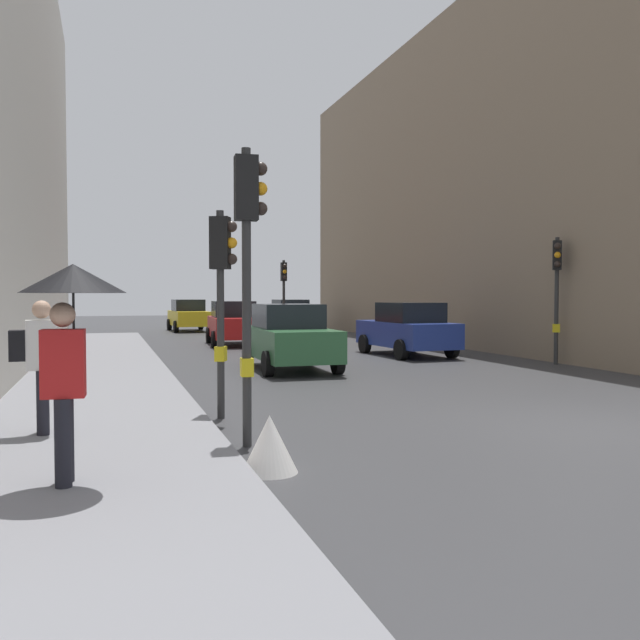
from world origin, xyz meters
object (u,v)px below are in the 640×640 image
Objects in this scene: traffic_light_near_left at (248,242)px; car_red_sedan at (234,323)px; car_green_estate at (290,337)px; traffic_light_far_median at (284,285)px; traffic_light_mid_street at (557,277)px; car_silver_hatchback at (289,315)px; warning_sign_triangle at (270,444)px; pedestrian_with_umbrella at (70,312)px; car_yellow_taxi at (189,315)px; car_blue_van at (407,329)px; pedestrian_with_black_backpack at (39,358)px; traffic_light_near_right at (222,275)px.

car_red_sedan is at bearing 80.34° from traffic_light_near_left.
traffic_light_far_median is at bearing 76.21° from car_green_estate.
car_green_estate is at bearing 172.16° from traffic_light_mid_street.
traffic_light_mid_street is 0.86× the size of car_silver_hatchback.
car_silver_hatchback reaches higher than warning_sign_triangle.
car_green_estate is at bearing 64.62° from pedestrian_with_umbrella.
traffic_light_near_left is 29.53m from car_yellow_taxi.
car_silver_hatchback is (2.00, 6.55, -1.59)m from traffic_light_far_median.
pedestrian_with_black_backpack reaches higher than car_blue_van.
traffic_light_mid_street is at bearing -54.64° from car_red_sedan.
pedestrian_with_black_backpack is (-5.22, -28.50, 0.29)m from car_yellow_taxi.
traffic_light_near_left is 1.07× the size of traffic_light_mid_street.
car_blue_van is 15.15m from warning_sign_triangle.
car_silver_hatchback is at bearing 73.99° from traffic_light_near_left.
traffic_light_far_median is 0.85× the size of car_green_estate.
warning_sign_triangle is at bearing -91.81° from traffic_light_near_left.
traffic_light_far_median is 13.96m from traffic_light_mid_street.
traffic_light_near_right is 1.57× the size of pedestrian_with_umbrella.
pedestrian_with_umbrella is at bearing -168.63° from warning_sign_triangle.
traffic_light_far_median is at bearing -68.86° from car_yellow_taxi.
car_yellow_taxi reaches higher than warning_sign_triangle.
car_silver_hatchback is (4.76, 9.20, 0.00)m from car_red_sedan.
traffic_light_far_median is at bearing 74.29° from traffic_light_near_left.
car_silver_hatchback is at bearing 97.76° from traffic_light_mid_street.
traffic_light_far_median is 24.03m from pedestrian_with_umbrella.
traffic_light_far_median is at bearing 72.61° from traffic_light_near_right.
pedestrian_with_umbrella reaches higher than car_green_estate.
traffic_light_mid_street reaches higher than car_yellow_taxi.
pedestrian_with_umbrella is at bearing -78.74° from pedestrian_with_black_backpack.
traffic_light_mid_street is at bearing 27.85° from traffic_light_near_right.
traffic_light_near_right is 0.92× the size of traffic_light_mid_street.
traffic_light_near_right reaches higher than pedestrian_with_umbrella.
traffic_light_near_right reaches higher than car_blue_van.
pedestrian_with_black_backpack is at bearing -111.60° from car_silver_hatchback.
traffic_light_mid_street is 14.13m from warning_sign_triangle.
traffic_light_near_left reaches higher than traffic_light_far_median.
traffic_light_mid_street reaches higher than car_green_estate.
traffic_light_far_median is at bearing 43.81° from car_red_sedan.
car_blue_van is 2.01× the size of pedestrian_with_umbrella.
car_red_sedan is 2.01× the size of pedestrian_with_umbrella.
car_blue_van is (1.82, -9.23, -1.59)m from traffic_light_far_median.
traffic_light_near_right is 0.79× the size of car_silver_hatchback.
car_green_estate is at bearing 73.83° from warning_sign_triangle.
car_blue_van is at bearing -73.91° from car_yellow_taxi.
pedestrian_with_black_backpack reaches higher than car_silver_hatchback.
traffic_light_mid_street is 1.71× the size of pedestrian_with_umbrella.
traffic_light_near_right is 3.15m from pedestrian_with_black_backpack.
traffic_light_mid_street is 15.84m from pedestrian_with_umbrella.
pedestrian_with_umbrella is (-5.01, -10.55, 0.96)m from car_green_estate.
traffic_light_near_right reaches higher than car_red_sedan.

